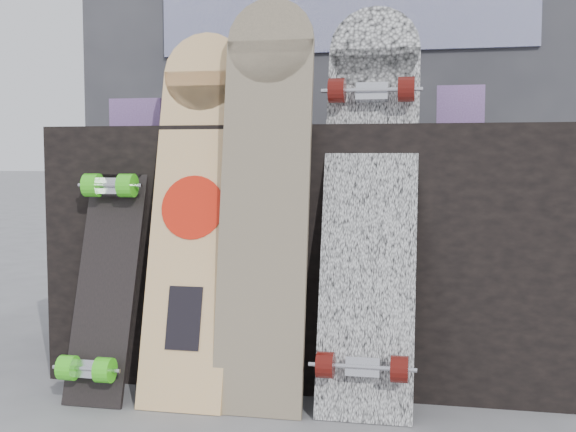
% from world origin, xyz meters
% --- Properties ---
extents(ground, '(60.00, 60.00, 0.00)m').
position_xyz_m(ground, '(0.00, 0.00, 0.00)').
color(ground, slate).
rests_on(ground, ground).
extents(vendor_table, '(1.60, 0.60, 0.80)m').
position_xyz_m(vendor_table, '(0.00, 0.50, 0.40)').
color(vendor_table, black).
rests_on(vendor_table, ground).
extents(booth, '(2.40, 0.22, 2.20)m').
position_xyz_m(booth, '(0.00, 1.35, 1.10)').
color(booth, '#313136').
rests_on(booth, ground).
extents(merch_box_purple, '(0.18, 0.12, 0.10)m').
position_xyz_m(merch_box_purple, '(-0.59, 0.47, 0.85)').
color(merch_box_purple, '#5F3771').
rests_on(merch_box_purple, vendor_table).
extents(merch_box_small, '(0.14, 0.14, 0.12)m').
position_xyz_m(merch_box_small, '(0.47, 0.45, 0.86)').
color(merch_box_small, '#5F3771').
rests_on(merch_box_small, vendor_table).
extents(merch_box_flat, '(0.22, 0.10, 0.06)m').
position_xyz_m(merch_box_flat, '(0.18, 0.68, 0.83)').
color(merch_box_flat, '#D1B78C').
rests_on(merch_box_flat, vendor_table).
extents(longboard_geisha, '(0.25, 0.31, 1.09)m').
position_xyz_m(longboard_geisha, '(-0.29, 0.15, 0.57)').
color(longboard_geisha, '#D6B490').
rests_on(longboard_geisha, ground).
extents(longboard_celtic, '(0.25, 0.23, 1.16)m').
position_xyz_m(longboard_celtic, '(-0.07, 0.12, 0.62)').
color(longboard_celtic, '#C7AF87').
rests_on(longboard_celtic, ground).
extents(longboard_cascadia, '(0.26, 0.37, 1.15)m').
position_xyz_m(longboard_cascadia, '(0.22, 0.17, 0.60)').
color(longboard_cascadia, white).
rests_on(longboard_cascadia, ground).
extents(skateboard_dark, '(0.18, 0.33, 0.79)m').
position_xyz_m(skateboard_dark, '(-0.55, 0.10, 0.40)').
color(skateboard_dark, black).
rests_on(skateboard_dark, ground).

